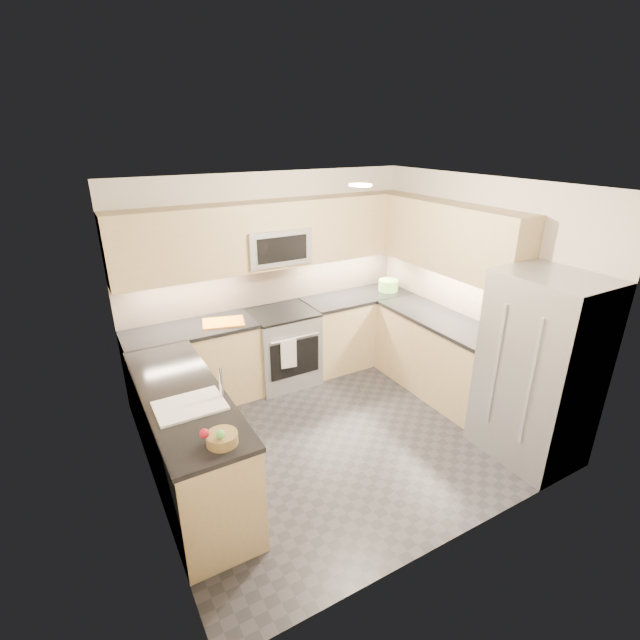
{
  "coord_description": "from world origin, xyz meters",
  "views": [
    {
      "loc": [
        -2.13,
        -3.41,
        2.93
      ],
      "look_at": [
        0.0,
        0.35,
        1.15
      ],
      "focal_mm": 26.0,
      "sensor_mm": 36.0,
      "label": 1
    }
  ],
  "objects_px": {
    "refrigerator": "(539,370)",
    "utensil_bowl": "(388,285)",
    "cutting_board": "(223,322)",
    "gas_range": "(283,347)",
    "fruit_basket": "(222,439)",
    "microwave": "(275,245)"
  },
  "relations": [
    {
      "from": "gas_range",
      "to": "cutting_board",
      "type": "bearing_deg",
      "value": -178.23
    },
    {
      "from": "gas_range",
      "to": "utensil_bowl",
      "type": "distance_m",
      "value": 1.65
    },
    {
      "from": "gas_range",
      "to": "microwave",
      "type": "distance_m",
      "value": 1.25
    },
    {
      "from": "microwave",
      "to": "refrigerator",
      "type": "relative_size",
      "value": 0.42
    },
    {
      "from": "refrigerator",
      "to": "utensil_bowl",
      "type": "distance_m",
      "value": 2.4
    },
    {
      "from": "gas_range",
      "to": "refrigerator",
      "type": "xyz_separation_m",
      "value": [
        1.45,
        -2.43,
        0.45
      ]
    },
    {
      "from": "gas_range",
      "to": "fruit_basket",
      "type": "bearing_deg",
      "value": -124.37
    },
    {
      "from": "refrigerator",
      "to": "cutting_board",
      "type": "xyz_separation_m",
      "value": [
        -2.17,
        2.4,
        0.05
      ]
    },
    {
      "from": "refrigerator",
      "to": "cutting_board",
      "type": "bearing_deg",
      "value": 132.14
    },
    {
      "from": "gas_range",
      "to": "fruit_basket",
      "type": "xyz_separation_m",
      "value": [
        -1.43,
        -2.09,
        0.52
      ]
    },
    {
      "from": "microwave",
      "to": "cutting_board",
      "type": "bearing_deg",
      "value": -168.49
    },
    {
      "from": "refrigerator",
      "to": "gas_range",
      "type": "bearing_deg",
      "value": 120.88
    },
    {
      "from": "utensil_bowl",
      "to": "cutting_board",
      "type": "distance_m",
      "value": 2.28
    },
    {
      "from": "gas_range",
      "to": "cutting_board",
      "type": "height_order",
      "value": "cutting_board"
    },
    {
      "from": "cutting_board",
      "to": "gas_range",
      "type": "bearing_deg",
      "value": 1.77
    },
    {
      "from": "gas_range",
      "to": "utensil_bowl",
      "type": "height_order",
      "value": "utensil_bowl"
    },
    {
      "from": "microwave",
      "to": "fruit_basket",
      "type": "distance_m",
      "value": 2.73
    },
    {
      "from": "gas_range",
      "to": "refrigerator",
      "type": "distance_m",
      "value": 2.86
    },
    {
      "from": "utensil_bowl",
      "to": "fruit_basket",
      "type": "relative_size",
      "value": 1.19
    },
    {
      "from": "fruit_basket",
      "to": "gas_range",
      "type": "bearing_deg",
      "value": 55.63
    },
    {
      "from": "cutting_board",
      "to": "fruit_basket",
      "type": "height_order",
      "value": "fruit_basket"
    },
    {
      "from": "gas_range",
      "to": "utensil_bowl",
      "type": "bearing_deg",
      "value": -1.08
    }
  ]
}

